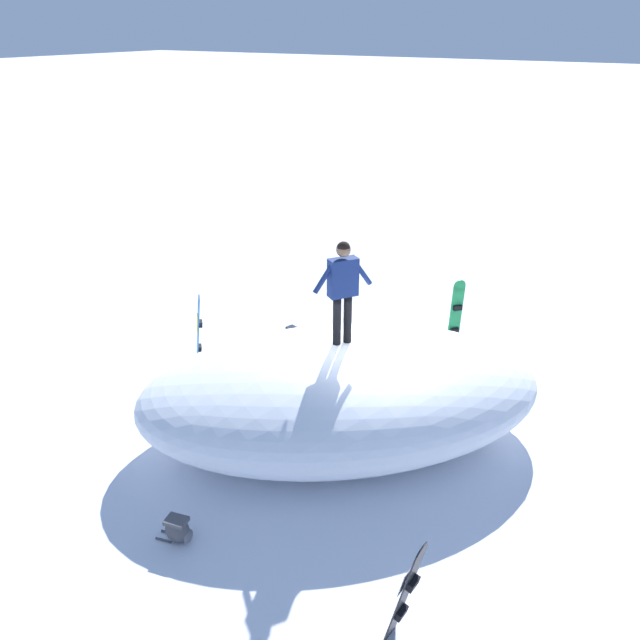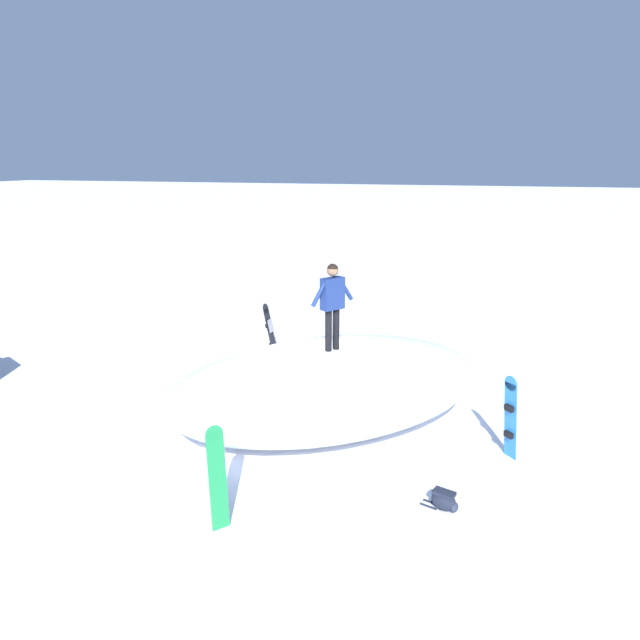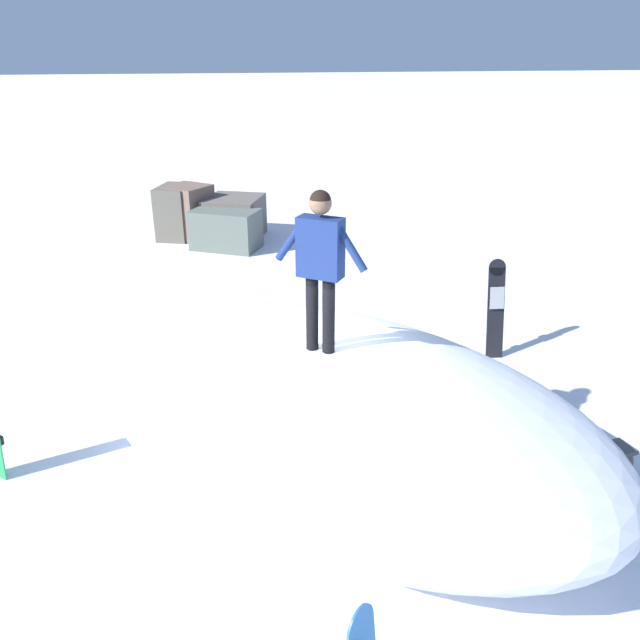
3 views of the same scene
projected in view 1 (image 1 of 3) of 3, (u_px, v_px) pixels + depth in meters
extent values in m
plane|color=white|center=(366.00, 424.00, 11.61)|extent=(240.00, 240.00, 0.00)
ellipsoid|color=white|center=(342.00, 392.00, 10.98)|extent=(7.76, 8.02, 1.73)
cylinder|color=black|center=(337.00, 321.00, 10.56)|extent=(0.14, 0.14, 0.87)
cylinder|color=black|center=(348.00, 319.00, 10.64)|extent=(0.14, 0.14, 0.87)
cube|color=navy|center=(343.00, 277.00, 10.27)|extent=(0.52, 0.46, 0.65)
sphere|color=#936B4C|center=(343.00, 250.00, 10.07)|extent=(0.24, 0.24, 0.24)
cylinder|color=navy|center=(325.00, 277.00, 10.13)|extent=(0.38, 0.30, 0.53)
cylinder|color=navy|center=(361.00, 271.00, 10.37)|extent=(0.38, 0.30, 0.53)
sphere|color=black|center=(343.00, 248.00, 10.06)|extent=(0.23, 0.23, 0.23)
cube|color=#2672BF|center=(198.00, 336.00, 13.13)|extent=(0.34, 0.34, 1.56)
cylinder|color=#2672BF|center=(199.00, 301.00, 12.81)|extent=(0.25, 0.24, 0.29)
cube|color=yellow|center=(197.00, 324.00, 13.01)|extent=(0.21, 0.21, 0.37)
cube|color=black|center=(200.00, 324.00, 13.02)|extent=(0.19, 0.19, 0.12)
cube|color=black|center=(200.00, 348.00, 13.25)|extent=(0.19, 0.19, 0.12)
cube|color=black|center=(404.00, 597.00, 7.21)|extent=(0.32, 0.36, 1.52)
cylinder|color=black|center=(421.00, 554.00, 6.80)|extent=(0.29, 0.10, 0.29)
cube|color=#B2B2B7|center=(406.00, 580.00, 7.09)|extent=(0.25, 0.10, 0.36)
cube|color=black|center=(413.00, 583.00, 7.04)|extent=(0.20, 0.11, 0.12)
cube|color=black|center=(402.00, 613.00, 7.33)|extent=(0.20, 0.11, 0.12)
cube|color=#1E8C47|center=(455.00, 319.00, 13.87)|extent=(0.29, 0.26, 1.58)
cylinder|color=#1E8C47|center=(460.00, 286.00, 13.50)|extent=(0.24, 0.21, 0.29)
cube|color=black|center=(457.00, 307.00, 13.74)|extent=(0.20, 0.18, 0.38)
cube|color=black|center=(458.00, 308.00, 13.70)|extent=(0.19, 0.18, 0.11)
cube|color=black|center=(455.00, 331.00, 13.97)|extent=(0.19, 0.18, 0.11)
ellipsoid|color=#1E2333|center=(294.00, 335.00, 14.52)|extent=(0.36, 0.47, 0.34)
ellipsoid|color=#2B3144|center=(289.00, 334.00, 14.68)|extent=(0.21, 0.17, 0.16)
cube|color=#1E2333|center=(294.00, 329.00, 14.46)|extent=(0.30, 0.40, 0.06)
cylinder|color=#1E2333|center=(298.00, 345.00, 14.39)|extent=(0.12, 0.29, 0.04)
cylinder|color=#1E2333|center=(303.00, 343.00, 14.47)|extent=(0.12, 0.29, 0.04)
ellipsoid|color=#4C4C51|center=(177.00, 530.00, 8.91)|extent=(0.34, 0.41, 0.40)
ellipsoid|color=slate|center=(188.00, 536.00, 8.89)|extent=(0.22, 0.14, 0.19)
cube|color=#4C4C51|center=(176.00, 521.00, 8.84)|extent=(0.29, 0.35, 0.06)
cylinder|color=#4C4C51|center=(169.00, 533.00, 9.12)|extent=(0.09, 0.26, 0.04)
cylinder|color=#4C4C51|center=(164.00, 540.00, 8.99)|extent=(0.09, 0.26, 0.04)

